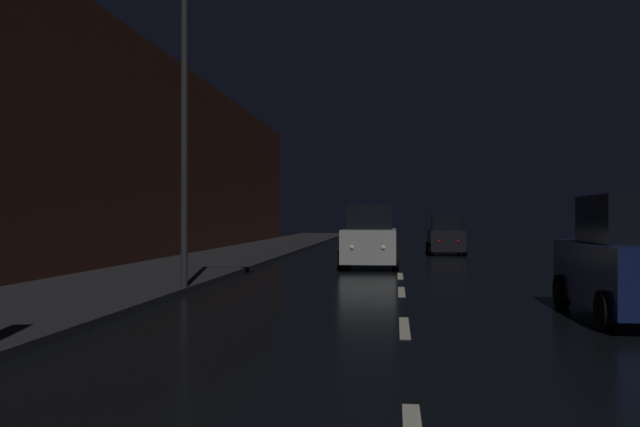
{
  "coord_description": "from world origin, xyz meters",
  "views": [
    {
      "loc": [
        -0.14,
        -2.55,
        1.77
      ],
      "look_at": [
        -2.73,
        21.5,
        1.88
      ],
      "focal_mm": 39.43,
      "sensor_mm": 36.0,
      "label": 1
    }
  ],
  "objects_px": {
    "streetlamp_overhead": "(203,74)",
    "car_parked_right_near": "(634,262)",
    "car_approaching_headlights": "(370,239)",
    "car_distant_taillights": "(446,236)"
  },
  "relations": [
    {
      "from": "streetlamp_overhead",
      "to": "car_parked_right_near",
      "type": "relative_size",
      "value": 1.81
    },
    {
      "from": "car_approaching_headlights",
      "to": "car_distant_taillights",
      "type": "height_order",
      "value": "car_approaching_headlights"
    },
    {
      "from": "car_distant_taillights",
      "to": "car_approaching_headlights",
      "type": "bearing_deg",
      "value": 159.91
    },
    {
      "from": "car_distant_taillights",
      "to": "car_parked_right_near",
      "type": "xyz_separation_m",
      "value": [
        1.77,
        -20.67,
        0.13
      ]
    },
    {
      "from": "streetlamp_overhead",
      "to": "car_approaching_headlights",
      "type": "height_order",
      "value": "streetlamp_overhead"
    },
    {
      "from": "car_distant_taillights",
      "to": "car_parked_right_near",
      "type": "bearing_deg",
      "value": -175.11
    },
    {
      "from": "streetlamp_overhead",
      "to": "car_approaching_headlights",
      "type": "xyz_separation_m",
      "value": [
        3.5,
        8.84,
        -4.06
      ]
    },
    {
      "from": "car_approaching_headlights",
      "to": "car_distant_taillights",
      "type": "distance_m",
      "value": 9.39
    },
    {
      "from": "streetlamp_overhead",
      "to": "car_distant_taillights",
      "type": "bearing_deg",
      "value": 69.15
    },
    {
      "from": "streetlamp_overhead",
      "to": "car_parked_right_near",
      "type": "xyz_separation_m",
      "value": [
        8.5,
        -3.02,
        -4.07
      ]
    }
  ]
}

